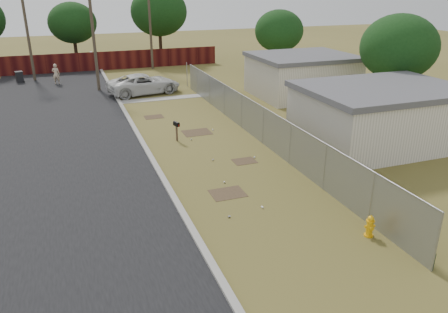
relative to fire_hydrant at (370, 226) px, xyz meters
name	(u,v)px	position (x,y,z in m)	size (l,w,h in m)	color
ground	(208,150)	(-2.58, 9.71, -0.38)	(120.00, 120.00, 0.00)	brown
street	(66,121)	(-9.34, 17.76, -0.36)	(15.10, 60.00, 0.12)	black
chainlink_fence	(256,124)	(0.54, 10.74, 0.42)	(0.10, 27.06, 2.02)	gray
privacy_fence	(68,63)	(-8.58, 34.71, 0.52)	(30.00, 0.12, 1.80)	#4E1610
utility_poles	(92,25)	(-6.25, 30.38, 4.32)	(12.60, 8.24, 9.00)	#4C4132
houses	(337,93)	(7.12, 12.84, 1.19)	(9.30, 17.24, 3.10)	silver
horizon_trees	(139,22)	(-1.74, 33.27, 4.25)	(33.32, 31.94, 7.78)	black
fire_hydrant	(370,226)	(0.00, 0.00, 0.00)	(0.38, 0.39, 0.80)	#EDA90C
mailbox	(176,126)	(-3.71, 11.73, 0.49)	(0.29, 0.47, 1.09)	brown
pickup_truck	(144,84)	(-3.34, 23.30, 0.40)	(2.57, 5.58, 1.55)	silver
pedestrian	(56,74)	(-9.73, 29.41, 0.49)	(0.63, 0.41, 1.73)	tan
trash_bin	(19,77)	(-12.77, 31.27, 0.11)	(0.75, 0.74, 0.95)	black
scattered_litter	(225,165)	(-2.51, 7.45, -0.34)	(3.39, 10.03, 0.07)	silver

